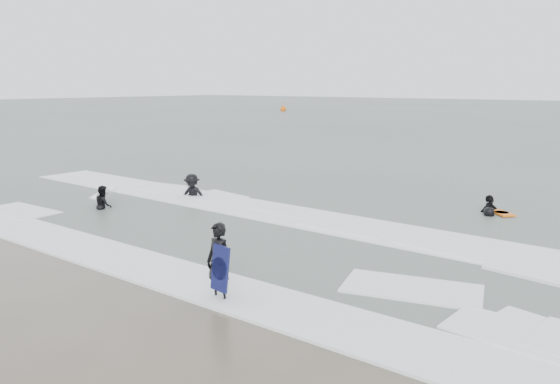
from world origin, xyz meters
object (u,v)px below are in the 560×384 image
Objects in this scene: surfer_wading at (104,210)px; surfer_right_near at (489,213)px; surfer_right_far at (489,217)px; buoy at (283,109)px; surfer_breaker at (192,198)px; surfer_centre at (219,300)px.

surfer_wading is 0.82× the size of surfer_right_near.
surfer_right_far is 76.07m from buoy.
surfer_breaker reaches higher than surfer_right_near.
surfer_right_far is (2.19, 11.28, 0.00)m from surfer_centre.
surfer_breaker is 1.13× the size of buoy.
surfer_right_near is (10.44, 4.91, 0.00)m from surfer_breaker.
buoy is (-52.11, 55.42, 0.42)m from surfer_right_far.
buoy is (-51.90, 54.70, 0.42)m from surfer_right_near.
surfer_centre is 83.31m from buoy.
surfer_breaker reaches higher than surfer_wading.
surfer_centre is 0.97× the size of surfer_right_near.
surfer_breaker is 72.62m from buoy.
surfer_centre reaches higher than surfer_wading.
surfer_breaker is at bearing -14.93° from surfer_right_far.
surfer_wading is at bearing -57.35° from buoy.
surfer_wading is at bearing -127.43° from surfer_breaker.
surfer_right_far is 0.92× the size of buoy.
surfer_breaker is (1.02, 3.51, 0.00)m from surfer_wading.
surfer_wading is 0.98× the size of surfer_right_far.
buoy is at bearing 128.86° from surfer_centre.
surfer_right_near is at bearing 82.67° from surfer_centre.
surfer_centre is 0.94× the size of surfer_breaker.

